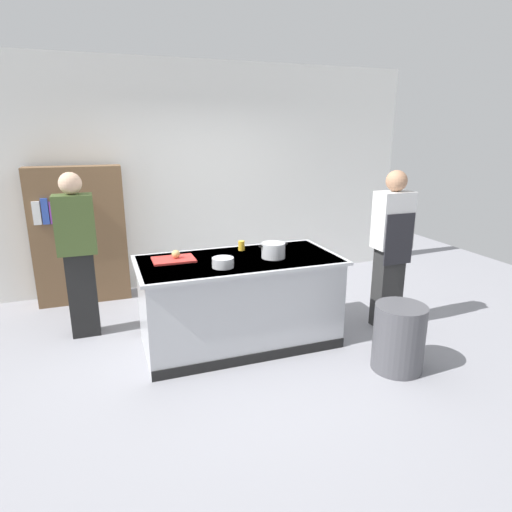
% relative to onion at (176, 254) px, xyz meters
% --- Properties ---
extents(ground_plane, '(10.00, 10.00, 0.00)m').
position_rel_onion_xyz_m(ground_plane, '(0.59, -0.16, -0.96)').
color(ground_plane, gray).
extents(back_wall, '(6.40, 0.12, 3.00)m').
position_rel_onion_xyz_m(back_wall, '(0.59, 1.94, 0.54)').
color(back_wall, white).
rests_on(back_wall, ground_plane).
extents(counter_island, '(1.98, 0.98, 0.90)m').
position_rel_onion_xyz_m(counter_island, '(0.59, -0.17, -0.49)').
color(counter_island, '#B7BABF').
rests_on(counter_island, ground_plane).
extents(cutting_board, '(0.40, 0.28, 0.02)m').
position_rel_onion_xyz_m(cutting_board, '(-0.03, -0.01, -0.05)').
color(cutting_board, red).
rests_on(cutting_board, counter_island).
extents(onion, '(0.08, 0.08, 0.08)m').
position_rel_onion_xyz_m(onion, '(0.00, 0.00, 0.00)').
color(onion, tan).
rests_on(onion, cutting_board).
extents(stock_pot, '(0.30, 0.23, 0.15)m').
position_rel_onion_xyz_m(stock_pot, '(0.92, -0.24, 0.01)').
color(stock_pot, '#B7BABF').
rests_on(stock_pot, counter_island).
extents(mixing_bowl, '(0.20, 0.20, 0.09)m').
position_rel_onion_xyz_m(mixing_bowl, '(0.37, -0.38, -0.02)').
color(mixing_bowl, '#B7BABF').
rests_on(mixing_bowl, counter_island).
extents(juice_cup, '(0.07, 0.07, 0.10)m').
position_rel_onion_xyz_m(juice_cup, '(0.71, 0.13, -0.01)').
color(juice_cup, yellow).
rests_on(juice_cup, counter_island).
extents(trash_bin, '(0.46, 0.46, 0.62)m').
position_rel_onion_xyz_m(trash_bin, '(1.78, -1.14, -0.65)').
color(trash_bin, '#4C4C51').
rests_on(trash_bin, ground_plane).
extents(person_chef, '(0.38, 0.25, 1.72)m').
position_rel_onion_xyz_m(person_chef, '(2.25, -0.32, -0.05)').
color(person_chef, '#292929').
rests_on(person_chef, ground_plane).
extents(person_guest, '(0.38, 0.24, 1.72)m').
position_rel_onion_xyz_m(person_guest, '(-0.90, 0.59, -0.05)').
color(person_guest, black).
rests_on(person_guest, ground_plane).
extents(bookshelf, '(1.10, 0.31, 1.70)m').
position_rel_onion_xyz_m(bookshelf, '(-0.92, 1.63, -0.11)').
color(bookshelf, brown).
rests_on(bookshelf, ground_plane).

